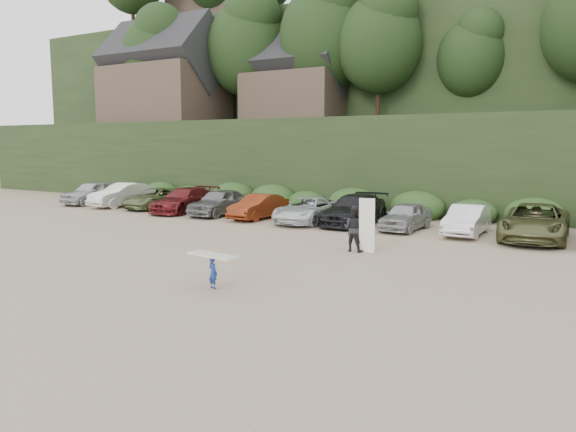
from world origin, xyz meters
The scene contains 5 objects.
ground centered at (0.00, 0.00, 0.00)m, with size 120.00×120.00×0.00m, color tan.
hillside_backdrop centered at (-0.26, 35.93, 11.22)m, with size 90.00×41.50×28.00m.
parked_cars centered at (-4.52, 9.99, 0.76)m, with size 34.47×6.11×1.64m.
child_surfer centered at (1.31, -4.07, 0.71)m, with size 1.80×0.71×1.05m.
adult_surfer centered at (2.54, 3.47, 0.94)m, with size 1.36×0.73×2.19m.
Camera 1 is at (11.69, -16.95, 4.32)m, focal length 35.00 mm.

